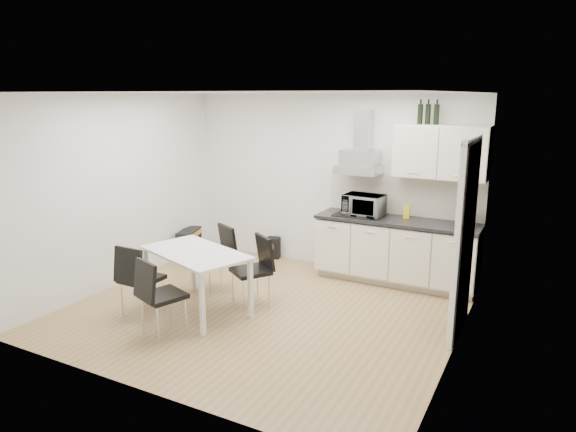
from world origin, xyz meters
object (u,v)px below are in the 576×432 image
(guitar_amp, at_px, (189,244))
(kitchenette, at_px, (400,225))
(chair_near_right, at_px, (163,296))
(chair_far_left, at_px, (215,260))
(floor_speaker, at_px, (274,248))
(dining_table, at_px, (196,258))
(chair_far_right, at_px, (251,272))
(chair_near_left, at_px, (142,280))

(guitar_amp, bearing_deg, kitchenette, -9.48)
(kitchenette, xyz_separation_m, guitar_amp, (-3.30, -0.47, -0.60))
(kitchenette, distance_m, chair_near_right, 3.35)
(kitchenette, height_order, guitar_amp, kitchenette)
(chair_far_left, height_order, chair_near_right, same)
(chair_near_right, xyz_separation_m, guitar_amp, (-1.47, 2.30, -0.21))
(kitchenette, xyz_separation_m, floor_speaker, (-2.10, 0.17, -0.66))
(chair_far_left, xyz_separation_m, chair_near_right, (0.25, -1.32, 0.00))
(dining_table, distance_m, guitar_amp, 2.17)
(floor_speaker, bearing_deg, chair_far_left, -105.33)
(kitchenette, relative_size, chair_near_right, 2.86)
(chair_far_right, bearing_deg, kitchenette, -96.18)
(chair_near_right, xyz_separation_m, floor_speaker, (-0.27, 2.94, -0.27))
(guitar_amp, distance_m, floor_speaker, 1.36)
(kitchenette, height_order, chair_near_right, kitchenette)
(chair_near_right, height_order, floor_speaker, chair_near_right)
(chair_far_left, bearing_deg, dining_table, 132.63)
(chair_far_right, bearing_deg, guitar_amp, 2.31)
(chair_far_left, relative_size, floor_speaker, 2.59)
(kitchenette, height_order, floor_speaker, kitchenette)
(chair_near_left, bearing_deg, chair_near_right, -25.44)
(dining_table, bearing_deg, chair_near_left, -121.25)
(chair_far_left, bearing_deg, chair_near_right, 128.22)
(floor_speaker, bearing_deg, chair_near_right, -100.62)
(floor_speaker, bearing_deg, chair_far_right, -84.99)
(kitchenette, bearing_deg, chair_far_left, -145.10)
(dining_table, xyz_separation_m, chair_far_left, (-0.17, 0.63, -0.22))
(chair_far_right, relative_size, chair_near_left, 1.00)
(kitchenette, height_order, chair_far_left, kitchenette)
(dining_table, height_order, floor_speaker, dining_table)
(chair_far_right, distance_m, guitar_amp, 2.24)
(dining_table, relative_size, chair_far_left, 1.74)
(kitchenette, bearing_deg, floor_speaker, 175.50)
(dining_table, distance_m, chair_far_right, 0.70)
(chair_far_left, bearing_deg, guitar_amp, -11.59)
(chair_far_left, distance_m, floor_speaker, 1.64)
(kitchenette, relative_size, chair_far_left, 2.86)
(dining_table, relative_size, chair_near_left, 1.74)
(chair_near_right, distance_m, guitar_amp, 2.74)
(chair_near_right, bearing_deg, dining_table, 116.53)
(chair_far_right, xyz_separation_m, floor_speaker, (-0.69, 1.82, -0.27))
(floor_speaker, bearing_deg, guitar_amp, -167.99)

